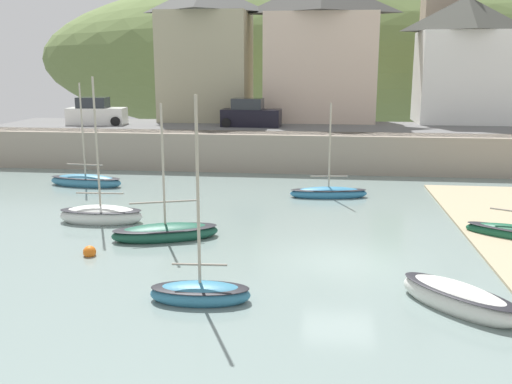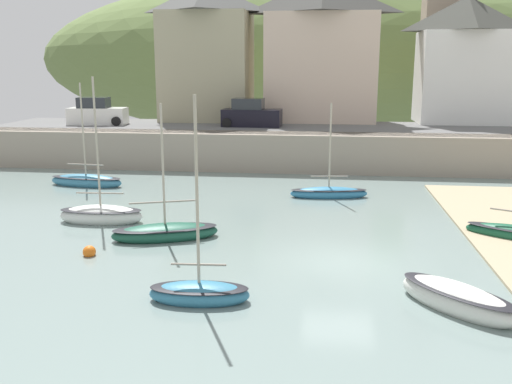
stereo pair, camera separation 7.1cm
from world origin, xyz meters
name	(u,v)px [view 1 (the left image)]	position (x,y,z in m)	size (l,w,h in m)	color
quay_seawall	(333,149)	(0.00, 17.50, 1.36)	(48.00, 9.40, 2.40)	gray
hillside_backdrop	(356,59)	(3.21, 55.20, 7.30)	(80.00, 44.00, 20.85)	olive
waterfront_building_left	(206,52)	(-9.74, 25.20, 7.62)	(6.91, 5.93, 10.26)	tan
waterfront_building_centre	(320,49)	(-1.03, 25.20, 7.74)	(8.49, 5.20, 10.50)	beige
waterfront_building_right	(463,59)	(9.37, 25.20, 7.01)	(6.65, 4.93, 9.03)	white
church_with_spire	(441,10)	(8.33, 29.20, 10.82)	(3.00, 3.00, 16.37)	tan
sailboat_tall_mast	(101,215)	(-10.13, 3.87, 0.33)	(3.68, 1.50, 6.40)	silver
fishing_boat_green	(200,292)	(-4.11, -3.80, 0.28)	(2.98, 1.34, 6.06)	teal
rowboat_small_beached	(458,299)	(3.13, -3.50, 0.30)	(3.37, 3.40, 1.00)	silver
sailboat_white_hull	(165,232)	(-6.72, 1.90, 0.27)	(4.36, 2.68, 5.43)	#1A523E
sailboat_nearest_shore	(328,192)	(-0.33, 9.77, 0.25)	(4.06, 1.52, 4.95)	teal
sailboat_far_left	(86,181)	(-13.83, 10.96, 0.29)	(4.37, 1.67, 5.89)	teal
parked_car_near_slipway	(96,113)	(-17.00, 20.70, 3.20)	(4.22, 2.02, 1.95)	silver
parked_car_by_wall	(250,115)	(-5.75, 20.70, 3.20)	(4.18, 1.91, 1.95)	black
mooring_buoy	(90,252)	(-8.87, -0.39, 0.14)	(0.46, 0.46, 0.46)	orange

